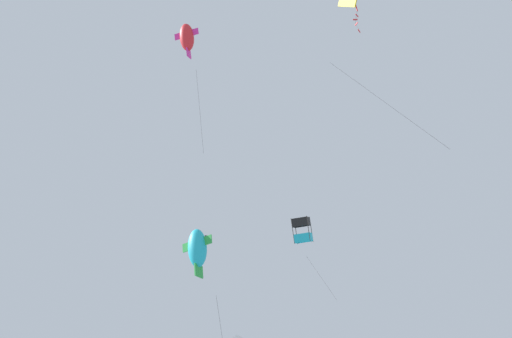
% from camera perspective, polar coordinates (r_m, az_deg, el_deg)
% --- Properties ---
extents(kite_box_far_centre, '(2.15, 1.93, 4.39)m').
position_cam_1_polar(kite_box_far_centre, '(36.57, 3.48, -4.61)').
color(kite_box_far_centre, black).
extents(kite_fish_highest, '(2.18, 2.24, 8.65)m').
position_cam_1_polar(kite_fish_highest, '(27.12, -4.40, -5.95)').
color(kite_fish_highest, '#1EB2C6').
extents(kite_fish_upper_right, '(1.86, 1.37, 7.74)m').
position_cam_1_polar(kite_fish_upper_right, '(37.32, -5.18, 9.76)').
color(kite_fish_upper_right, red).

